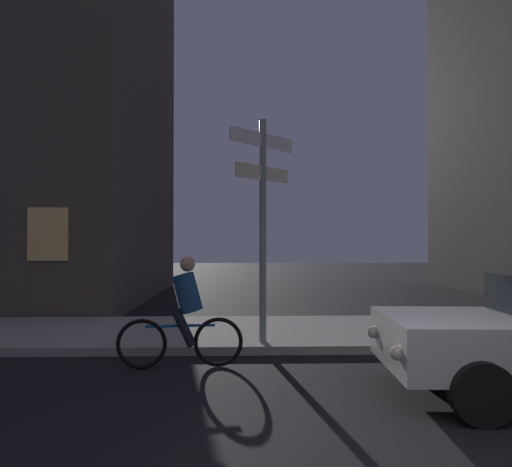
# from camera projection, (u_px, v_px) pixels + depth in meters

# --- Properties ---
(sidewalk_kerb) EXTENTS (40.00, 3.30, 0.14)m
(sidewalk_kerb) POSITION_uv_depth(u_px,v_px,m) (314.00, 332.00, 9.57)
(sidewalk_kerb) COLOR gray
(sidewalk_kerb) RESTS_ON ground_plane
(signpost) EXTENTS (1.12, 1.12, 3.77)m
(signpost) POSITION_uv_depth(u_px,v_px,m) (263.00, 209.00, 8.38)
(signpost) COLOR gray
(signpost) RESTS_ON sidewalk_kerb
(cyclist) EXTENTS (1.82, 0.36, 1.61)m
(cyclist) POSITION_uv_depth(u_px,v_px,m) (184.00, 316.00, 7.13)
(cyclist) COLOR black
(cyclist) RESTS_ON ground_plane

